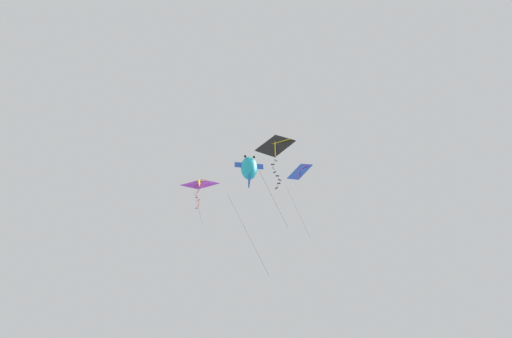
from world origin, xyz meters
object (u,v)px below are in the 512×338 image
kite_delta_low_drifter (200,184)px  kite_diamond_near_left (275,146)px  kite_fish_far_centre (249,168)px  kite_diamond_highest (300,172)px

kite_delta_low_drifter → kite_diamond_near_left: 11.66m
kite_delta_low_drifter → kite_diamond_near_left: size_ratio=0.66×
kite_fish_far_centre → kite_delta_low_drifter: bearing=-68.4°
kite_delta_low_drifter → kite_fish_far_centre: bearing=122.7°
kite_delta_low_drifter → kite_diamond_near_left: bearing=123.3°
kite_fish_far_centre → kite_diamond_near_left: kite_fish_far_centre is taller
kite_fish_far_centre → kite_diamond_near_left: size_ratio=1.20×
kite_diamond_highest → kite_diamond_near_left: size_ratio=1.18×
kite_delta_low_drifter → kite_diamond_near_left: kite_delta_low_drifter is taller
kite_fish_far_centre → kite_diamond_highest: 12.24m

